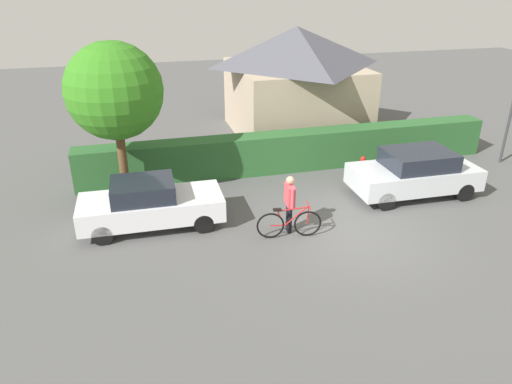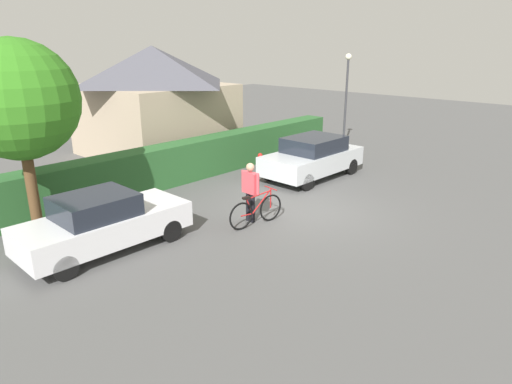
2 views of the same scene
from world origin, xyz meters
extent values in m
plane|color=#525252|center=(0.00, 0.00, 0.00)|extent=(60.00, 60.00, 0.00)
cube|color=#2B5E2C|center=(0.00, 5.14, 0.70)|extent=(15.36, 0.90, 1.40)
cube|color=tan|center=(1.48, 9.28, 1.52)|extent=(5.23, 5.60, 3.05)
pyramid|color=#4C4C56|center=(1.48, 9.28, 3.84)|extent=(5.49, 5.88, 1.59)
cube|color=silver|center=(-5.33, 1.95, 0.60)|extent=(4.04, 1.70, 0.63)
cube|color=#1E232D|center=(-5.52, 1.95, 1.17)|extent=(1.75, 1.47, 0.51)
cylinder|color=black|center=(-3.96, 2.65, 0.28)|extent=(0.57, 0.19, 0.56)
cylinder|color=black|center=(-3.98, 1.20, 0.28)|extent=(0.57, 0.19, 0.56)
cylinder|color=black|center=(-6.68, 2.70, 0.28)|extent=(0.57, 0.19, 0.56)
cylinder|color=black|center=(-6.71, 1.24, 0.28)|extent=(0.57, 0.19, 0.56)
cube|color=silver|center=(3.05, 1.95, 0.63)|extent=(4.09, 1.91, 0.68)
cube|color=#1E232D|center=(3.13, 1.95, 1.24)|extent=(2.12, 1.65, 0.53)
cylinder|color=black|center=(4.44, 2.75, 0.30)|extent=(0.59, 0.19, 0.59)
cylinder|color=black|center=(4.41, 1.09, 0.30)|extent=(0.59, 0.19, 0.59)
cylinder|color=black|center=(1.68, 2.80, 0.30)|extent=(0.59, 0.19, 0.59)
cylinder|color=black|center=(1.65, 1.14, 0.30)|extent=(0.59, 0.19, 0.59)
torus|color=black|center=(-1.24, 0.25, 0.38)|extent=(0.77, 0.16, 0.77)
torus|color=black|center=(-2.26, 0.40, 0.38)|extent=(0.77, 0.16, 0.77)
cylinder|color=#B21E1E|center=(-1.55, 0.30, 0.65)|extent=(0.66, 0.13, 0.59)
cylinder|color=#B21E1E|center=(-1.98, 0.36, 0.60)|extent=(0.25, 0.07, 0.48)
cylinder|color=#B21E1E|center=(-1.68, 0.32, 0.85)|extent=(0.81, 0.15, 0.11)
cylinder|color=#B21E1E|center=(-2.07, 0.38, 0.37)|extent=(0.40, 0.09, 0.06)
cylinder|color=#B21E1E|center=(-1.24, 0.25, 0.66)|extent=(0.04, 0.04, 0.54)
cube|color=black|center=(-2.08, 0.38, 0.86)|extent=(0.23, 0.13, 0.06)
cylinder|color=#B21E1E|center=(-1.24, 0.25, 0.96)|extent=(0.10, 0.50, 0.03)
cylinder|color=black|center=(-1.65, 0.72, 0.42)|extent=(0.13, 0.13, 0.83)
cylinder|color=black|center=(-1.66, 0.55, 0.42)|extent=(0.13, 0.13, 0.83)
cube|color=#DB4C56|center=(-1.65, 0.64, 1.13)|extent=(0.23, 0.50, 0.59)
sphere|color=tan|center=(-1.65, 0.64, 1.57)|extent=(0.23, 0.23, 0.23)
cylinder|color=#DB4C56|center=(-1.63, 0.93, 1.14)|extent=(0.09, 0.09, 0.56)
cylinder|color=#DB4C56|center=(-1.67, 0.34, 1.14)|extent=(0.09, 0.09, 0.56)
cylinder|color=#38383D|center=(7.98, 3.70, 2.01)|extent=(0.10, 0.10, 4.03)
sphere|color=#F2EDCC|center=(7.98, 3.70, 4.15)|extent=(0.28, 0.28, 0.28)
cylinder|color=brown|center=(-6.02, 4.20, 1.29)|extent=(0.28, 0.28, 2.59)
sphere|color=#32791D|center=(-6.02, 4.20, 3.47)|extent=(2.92, 2.92, 2.92)
cylinder|color=red|center=(2.09, 3.65, 0.35)|extent=(0.20, 0.20, 0.70)
sphere|color=red|center=(2.09, 3.65, 0.72)|extent=(0.18, 0.18, 0.18)
camera|label=1|loc=(-5.61, -10.61, 6.68)|focal=33.65mm
camera|label=2|loc=(-10.31, -7.53, 4.81)|focal=32.01mm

